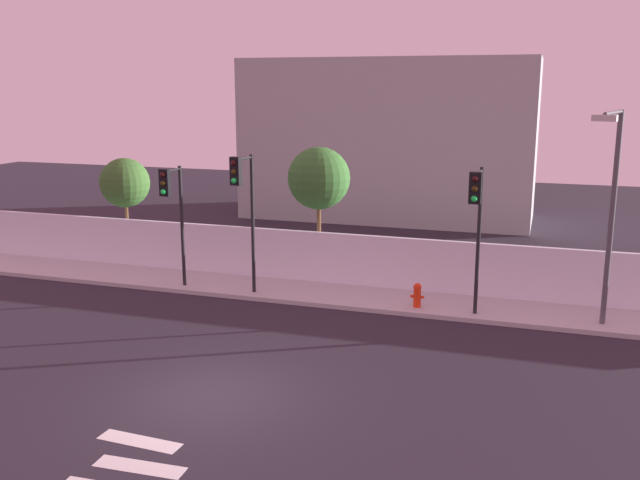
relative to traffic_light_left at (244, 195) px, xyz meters
The scene contains 11 objects.
ground_plane 8.19m from the traffic_light_left, 72.22° to the right, with size 80.00×80.00×0.00m, color #27222B.
sidewalk 4.31m from the traffic_light_left, 27.58° to the left, with size 36.00×2.40×0.15m, color #B3B3B3.
perimeter_wall 4.18m from the traffic_light_left, 47.60° to the left, with size 36.00×0.18×1.80m, color white.
traffic_light_left is the anchor object (origin of this frame).
traffic_light_center 2.63m from the traffic_light_left, behind, with size 0.35×1.22×4.21m.
traffic_light_right 7.46m from the traffic_light_left, ahead, with size 0.35×1.55×4.53m.
street_lamp_curbside 11.09m from the traffic_light_left, ahead, with size 0.96×2.35×6.24m.
fire_hydrant 6.43m from the traffic_light_left, ahead, with size 0.44×0.26×0.78m.
roadside_tree_leftmost 7.92m from the traffic_light_left, 151.50° to the left, with size 2.01×2.01×4.17m.
roadside_tree_midleft 4.00m from the traffic_light_left, 70.52° to the left, with size 2.31×2.31×4.85m.
low_building_distant 16.52m from the traffic_light_left, 86.04° to the left, with size 15.16×6.00×8.39m, color #9A9A9A.
Camera 1 is at (7.08, -13.62, 7.08)m, focal length 39.41 mm.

